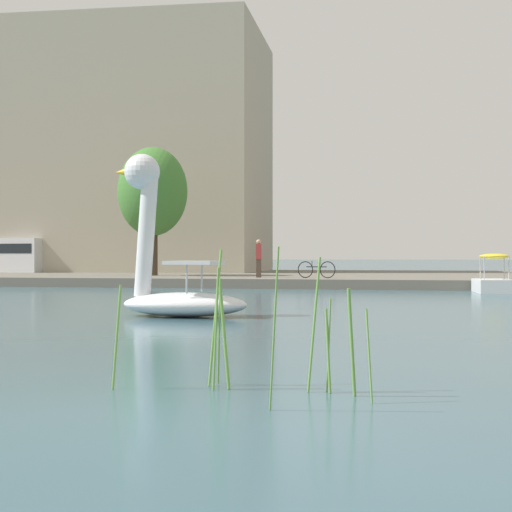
{
  "coord_description": "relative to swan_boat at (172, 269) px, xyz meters",
  "views": [
    {
      "loc": [
        2.37,
        -6.35,
        1.34
      ],
      "look_at": [
        -2.3,
        15.04,
        1.35
      ],
      "focal_mm": 57.8,
      "sensor_mm": 36.0,
      "label": 1
    }
  ],
  "objects": [
    {
      "name": "ground_plane",
      "position": [
        3.38,
        -11.16,
        -1.05
      ],
      "size": [
        659.5,
        659.5,
        0.0
      ],
      "primitive_type": "plane",
      "color": "#385966"
    },
    {
      "name": "shore_bank_far",
      "position": [
        3.38,
        26.76,
        -0.85
      ],
      "size": [
        133.9,
        22.59,
        0.4
      ],
      "primitive_type": "cube",
      "color": "#6B665B",
      "rests_on": "ground_plane"
    },
    {
      "name": "swan_boat",
      "position": [
        0.0,
        0.0,
        0.0
      ],
      "size": [
        3.09,
        1.52,
        3.64
      ],
      "color": "white",
      "rests_on": "ground_plane"
    },
    {
      "name": "pedal_boat_yellow",
      "position": [
        7.87,
        14.1,
        -0.64
      ],
      "size": [
        1.56,
        2.45,
        1.44
      ],
      "color": "white",
      "rests_on": "ground_plane"
    },
    {
      "name": "tree_broadleaf_left",
      "position": [
        -7.82,
        20.77,
        3.43
      ],
      "size": [
        5.1,
        5.31,
        6.28
      ],
      "color": "#423323",
      "rests_on": "shore_bank_far"
    },
    {
      "name": "person_on_path",
      "position": [
        -1.91,
        18.07,
        0.24
      ],
      "size": [
        0.23,
        0.2,
        1.69
      ],
      "color": "#47382D",
      "rests_on": "shore_bank_far"
    },
    {
      "name": "bicycle_parked",
      "position": [
        0.72,
        17.65,
        -0.28
      ],
      "size": [
        1.71,
        0.52,
        0.74
      ],
      "color": "black",
      "rests_on": "shore_bank_far"
    },
    {
      "name": "parked_van",
      "position": [
        -18.89,
        26.84,
        0.43
      ],
      "size": [
        5.11,
        2.54,
        1.98
      ],
      "color": "silver",
      "rests_on": "shore_bank_far"
    },
    {
      "name": "apartment_block",
      "position": [
        -16.61,
        32.26,
        6.92
      ],
      "size": [
        23.89,
        13.27,
        15.14
      ],
      "primitive_type": "cube",
      "rotation": [
        0.0,
        0.0,
        0.06
      ],
      "color": "#B2A893",
      "rests_on": "shore_bank_far"
    },
    {
      "name": "reed_clump_foreground",
      "position": [
        4.05,
        -9.55,
        -0.48
      ],
      "size": [
        2.64,
        1.45,
        1.43
      ],
      "color": "#669942",
      "rests_on": "ground_plane"
    }
  ]
}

